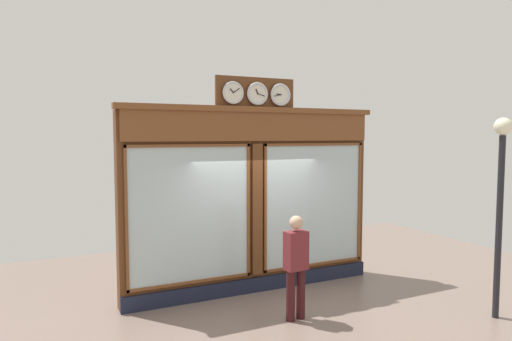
% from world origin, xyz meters
% --- Properties ---
extents(shop_facade, '(5.10, 0.42, 4.02)m').
position_xyz_m(shop_facade, '(-0.00, -0.13, 1.76)').
color(shop_facade, '#5B3319').
rests_on(shop_facade, ground_plane).
extents(pedestrian, '(0.38, 0.25, 1.69)m').
position_xyz_m(pedestrian, '(-0.01, 1.46, 0.93)').
color(pedestrian, '#3A1316').
rests_on(pedestrian, ground_plane).
extents(street_lamp, '(0.28, 0.28, 3.24)m').
position_xyz_m(street_lamp, '(-2.98, 2.79, 2.17)').
color(street_lamp, black).
rests_on(street_lamp, ground_plane).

